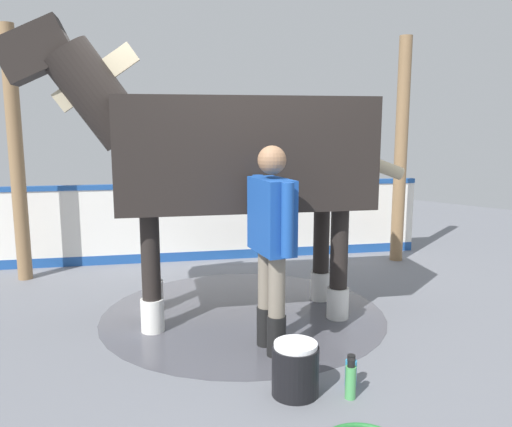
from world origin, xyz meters
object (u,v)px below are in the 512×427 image
horse (230,155)px  handler (272,236)px  wash_bucket (295,369)px  bottle_shampoo (351,372)px  bottle_spray (351,381)px

horse → handler: horse is taller
wash_bucket → bottle_shampoo: (0.35, -0.21, -0.08)m
horse → handler: 1.02m
horse → bottle_spray: size_ratio=11.07×
handler → wash_bucket: size_ratio=4.48×
bottle_shampoo → bottle_spray: bottle_spray is taller
horse → bottle_shampoo: size_ratio=13.36×
handler → bottle_spray: 1.20m
handler → bottle_shampoo: bearing=-69.1°
handler → wash_bucket: bearing=-100.1°
wash_bucket → horse: bearing=61.3°
handler → bottle_shampoo: (-0.07, -0.78, -0.82)m
handler → wash_bucket: (-0.41, -0.57, -0.74)m
horse → handler: (-0.33, -0.78, -0.58)m
wash_bucket → bottle_spray: bearing=-56.1°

